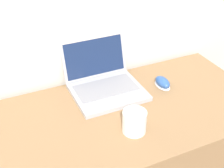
% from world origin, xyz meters
% --- Properties ---
extents(laptop, '(0.32, 0.33, 0.22)m').
position_xyz_m(laptop, '(0.05, 0.50, 0.78)').
color(laptop, '#ADADB2').
rests_on(laptop, desk).
extents(drink_cup, '(0.09, 0.09, 0.09)m').
position_xyz_m(drink_cup, '(0.04, 0.18, 0.78)').
color(drink_cup, white).
rests_on(drink_cup, desk).
extents(computer_mouse, '(0.06, 0.10, 0.04)m').
position_xyz_m(computer_mouse, '(0.31, 0.41, 0.75)').
color(computer_mouse, white).
rests_on(computer_mouse, desk).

